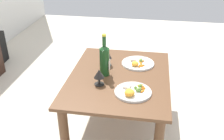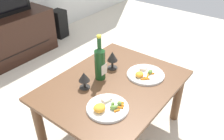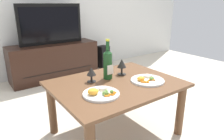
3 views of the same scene
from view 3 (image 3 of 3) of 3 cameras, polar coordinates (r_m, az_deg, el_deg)
ground_plane at (r=1.97m, az=1.04°, el=-17.00°), size 6.40×6.40×0.00m
dining_table at (r=1.77m, az=1.12°, el=-6.14°), size 1.04×0.81×0.49m
tv_stand at (r=3.32m, az=-15.76°, el=2.41°), size 1.32×0.43×0.55m
tv_screen at (r=3.21m, az=-16.62°, el=12.14°), size 0.95×0.05×0.58m
floor_speaker at (r=3.75m, az=-2.52°, el=3.68°), size 0.19×0.19×0.40m
wine_bottle at (r=1.78m, az=-1.12°, el=1.92°), size 0.08×0.08×0.35m
goblet_left at (r=1.72m, az=-5.79°, el=-0.63°), size 0.08×0.08×0.13m
goblet_right at (r=1.89m, az=2.75°, el=1.62°), size 0.08×0.08×0.15m
dinner_plate_left at (r=1.50m, az=-3.22°, el=-6.48°), size 0.27×0.27×0.06m
dinner_plate_right at (r=1.78m, az=9.75°, el=-2.73°), size 0.29×0.29×0.05m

